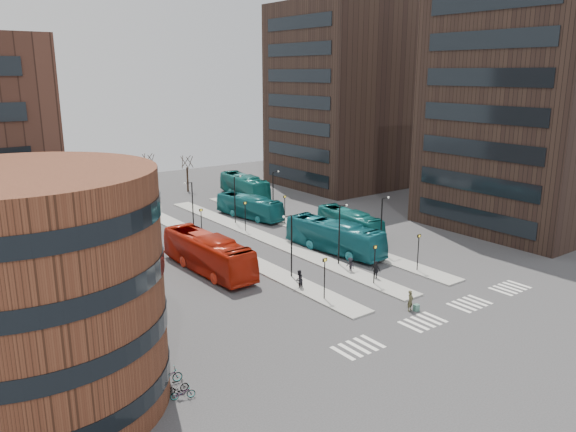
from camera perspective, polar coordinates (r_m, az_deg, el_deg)
ground at (r=44.76m, az=18.37°, el=-11.59°), size 160.00×160.00×0.00m
island_left at (r=63.09m, az=-6.68°, el=-3.20°), size 2.50×45.00×0.15m
island_mid at (r=66.14m, az=-2.18°, el=-2.28°), size 2.50×45.00×0.15m
island_right at (r=69.57m, az=1.89°, el=-1.43°), size 2.50×45.00×0.15m
suitcase at (r=47.92m, az=12.90°, el=-9.06°), size 0.46×0.38×0.56m
red_bus at (r=55.66m, az=-8.13°, el=-3.77°), size 3.42×13.28×3.68m
teal_bus_a at (r=61.25m, az=4.74°, el=-2.08°), size 4.45×12.63×3.44m
teal_bus_b at (r=75.51m, az=-3.94°, el=0.95°), size 4.29×11.15×3.03m
teal_bus_c at (r=67.93m, az=6.29°, el=-0.67°), size 3.76×10.89×2.97m
teal_bus_d at (r=88.29m, az=-4.46°, el=3.07°), size 4.37×12.75×3.48m
traveller at (r=47.60m, az=12.33°, el=-8.41°), size 0.73×0.57×1.76m
commuter_a at (r=50.98m, az=1.12°, el=-6.48°), size 1.02×0.90×1.78m
commuter_b at (r=53.84m, az=8.94°, el=-5.49°), size 0.50×1.08×1.80m
commuter_c at (r=55.40m, az=6.34°, el=-4.97°), size 0.57×0.98×1.52m
bicycle_near at (r=35.88m, az=-10.66°, el=-17.24°), size 1.60×0.97×0.80m
bicycle_mid at (r=36.40m, az=-11.17°, el=-16.68°), size 1.49×0.46×0.88m
bicycle_far at (r=37.48m, az=-12.15°, el=-15.65°), size 1.99×1.00×1.00m
crosswalk_stripes at (r=48.16m, az=15.67°, el=-9.48°), size 22.35×2.40×0.01m
round_building at (r=34.92m, az=-24.92°, el=-7.25°), size 15.16×15.16×14.00m
tower_near at (r=76.22m, az=23.47°, el=10.20°), size 20.12×20.00×30.00m
tower_far at (r=97.81m, az=5.73°, el=11.98°), size 20.12×20.00×30.00m
sign_poles at (r=59.84m, az=1.29°, el=-1.75°), size 12.45×22.12×3.65m
lamp_posts at (r=63.99m, az=-0.73°, el=0.41°), size 14.04×20.24×6.12m
bare_trees at (r=93.85m, az=-13.29°, el=4.01°), size 10.97×8.14×5.90m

